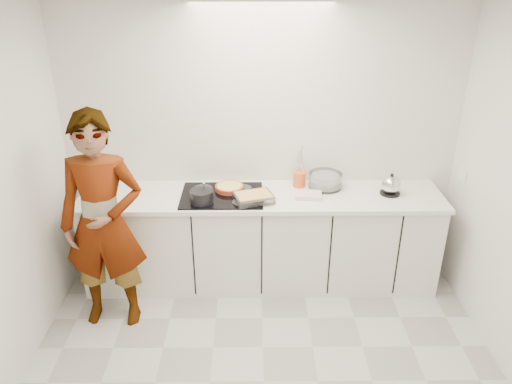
{
  "coord_description": "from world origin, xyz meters",
  "views": [
    {
      "loc": [
        -0.08,
        -2.71,
        2.85
      ],
      "look_at": [
        -0.05,
        1.05,
        1.05
      ],
      "focal_mm": 35.0,
      "sensor_mm": 36.0,
      "label": 1
    }
  ],
  "objects_px": {
    "tart_dish": "(229,187)",
    "saucepan": "(202,196)",
    "baking_dish": "(254,197)",
    "cook": "(103,224)",
    "utensil_crock": "(299,179)",
    "hob": "(222,195)",
    "mixing_bowl": "(325,181)",
    "kettle": "(391,185)"
  },
  "relations": [
    {
      "from": "tart_dish",
      "to": "cook",
      "type": "distance_m",
      "value": 1.15
    },
    {
      "from": "saucepan",
      "to": "tart_dish",
      "type": "bearing_deg",
      "value": 47.64
    },
    {
      "from": "saucepan",
      "to": "mixing_bowl",
      "type": "relative_size",
      "value": 0.65
    },
    {
      "from": "baking_dish",
      "to": "kettle",
      "type": "height_order",
      "value": "kettle"
    },
    {
      "from": "hob",
      "to": "cook",
      "type": "xyz_separation_m",
      "value": [
        -0.91,
        -0.51,
        0.0
      ]
    },
    {
      "from": "hob",
      "to": "cook",
      "type": "distance_m",
      "value": 1.05
    },
    {
      "from": "kettle",
      "to": "utensil_crock",
      "type": "height_order",
      "value": "kettle"
    },
    {
      "from": "saucepan",
      "to": "cook",
      "type": "relative_size",
      "value": 0.11
    },
    {
      "from": "kettle",
      "to": "cook",
      "type": "distance_m",
      "value": 2.48
    },
    {
      "from": "tart_dish",
      "to": "saucepan",
      "type": "height_order",
      "value": "saucepan"
    },
    {
      "from": "utensil_crock",
      "to": "tart_dish",
      "type": "bearing_deg",
      "value": -170.86
    },
    {
      "from": "saucepan",
      "to": "utensil_crock",
      "type": "bearing_deg",
      "value": 22.09
    },
    {
      "from": "saucepan",
      "to": "hob",
      "type": "bearing_deg",
      "value": 41.42
    },
    {
      "from": "hob",
      "to": "utensil_crock",
      "type": "xyz_separation_m",
      "value": [
        0.7,
        0.21,
        0.06
      ]
    },
    {
      "from": "mixing_bowl",
      "to": "kettle",
      "type": "distance_m",
      "value": 0.58
    },
    {
      "from": "baking_dish",
      "to": "kettle",
      "type": "relative_size",
      "value": 1.78
    },
    {
      "from": "tart_dish",
      "to": "saucepan",
      "type": "relative_size",
      "value": 1.33
    },
    {
      "from": "baking_dish",
      "to": "utensil_crock",
      "type": "height_order",
      "value": "utensil_crock"
    },
    {
      "from": "saucepan",
      "to": "cook",
      "type": "bearing_deg",
      "value": -154.02
    },
    {
      "from": "hob",
      "to": "mixing_bowl",
      "type": "xyz_separation_m",
      "value": [
        0.94,
        0.18,
        0.06
      ]
    },
    {
      "from": "hob",
      "to": "saucepan",
      "type": "bearing_deg",
      "value": -138.58
    },
    {
      "from": "tart_dish",
      "to": "saucepan",
      "type": "bearing_deg",
      "value": -132.36
    },
    {
      "from": "kettle",
      "to": "mixing_bowl",
      "type": "bearing_deg",
      "value": 165.62
    },
    {
      "from": "mixing_bowl",
      "to": "cook",
      "type": "xyz_separation_m",
      "value": [
        -1.85,
        -0.69,
        -0.06
      ]
    },
    {
      "from": "mixing_bowl",
      "to": "cook",
      "type": "height_order",
      "value": "cook"
    },
    {
      "from": "tart_dish",
      "to": "kettle",
      "type": "height_order",
      "value": "kettle"
    },
    {
      "from": "utensil_crock",
      "to": "cook",
      "type": "xyz_separation_m",
      "value": [
        -1.61,
        -0.72,
        -0.06
      ]
    },
    {
      "from": "hob",
      "to": "mixing_bowl",
      "type": "distance_m",
      "value": 0.96
    },
    {
      "from": "baking_dish",
      "to": "mixing_bowl",
      "type": "distance_m",
      "value": 0.72
    },
    {
      "from": "kettle",
      "to": "baking_dish",
      "type": "bearing_deg",
      "value": -172.84
    },
    {
      "from": "hob",
      "to": "utensil_crock",
      "type": "height_order",
      "value": "utensil_crock"
    },
    {
      "from": "baking_dish",
      "to": "cook",
      "type": "distance_m",
      "value": 1.26
    },
    {
      "from": "tart_dish",
      "to": "baking_dish",
      "type": "relative_size",
      "value": 0.74
    },
    {
      "from": "baking_dish",
      "to": "kettle",
      "type": "distance_m",
      "value": 1.23
    },
    {
      "from": "hob",
      "to": "kettle",
      "type": "xyz_separation_m",
      "value": [
        1.5,
        0.03,
        0.08
      ]
    },
    {
      "from": "hob",
      "to": "tart_dish",
      "type": "xyz_separation_m",
      "value": [
        0.06,
        0.1,
        0.03
      ]
    },
    {
      "from": "mixing_bowl",
      "to": "cook",
      "type": "relative_size",
      "value": 0.18
    },
    {
      "from": "kettle",
      "to": "tart_dish",
      "type": "bearing_deg",
      "value": 177.17
    },
    {
      "from": "baking_dish",
      "to": "kettle",
      "type": "bearing_deg",
      "value": 7.16
    },
    {
      "from": "baking_dish",
      "to": "utensil_crock",
      "type": "relative_size",
      "value": 2.65
    },
    {
      "from": "baking_dish",
      "to": "kettle",
      "type": "xyz_separation_m",
      "value": [
        1.22,
        0.15,
        0.04
      ]
    },
    {
      "from": "kettle",
      "to": "utensil_crock",
      "type": "bearing_deg",
      "value": 167.74
    }
  ]
}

